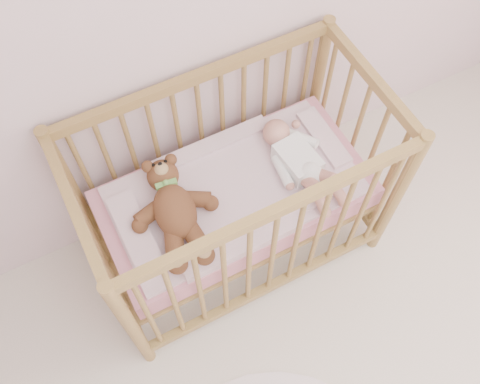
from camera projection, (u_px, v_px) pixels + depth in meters
crib at (235, 196)px, 2.47m from camera, size 1.36×0.76×1.00m
mattress at (235, 198)px, 2.48m from camera, size 1.22×0.62×0.13m
blanket at (235, 190)px, 2.41m from camera, size 1.10×0.58×0.06m
baby at (298, 158)px, 2.41m from camera, size 0.33×0.59×0.14m
teddy_bear at (175, 212)px, 2.26m from camera, size 0.47×0.62×0.16m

